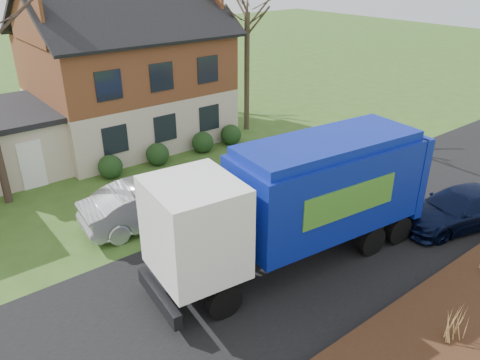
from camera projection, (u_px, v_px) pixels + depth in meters
ground at (274, 268)px, 14.99m from camera, size 120.00×120.00×0.00m
road at (274, 268)px, 14.99m from camera, size 80.00×7.00×0.02m
main_house at (117, 65)px, 23.96m from camera, size 12.95×8.95×9.26m
garbage_truck at (301, 196)px, 14.47m from camera, size 9.62×3.48×4.03m
silver_sedan at (151, 203)px, 17.20m from camera, size 5.20×2.23×1.66m
navy_wagon at (459, 208)px, 17.11m from camera, size 5.17×3.26×1.40m
grass_clump_mid at (455, 323)px, 11.62m from camera, size 0.36×0.29×1.00m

